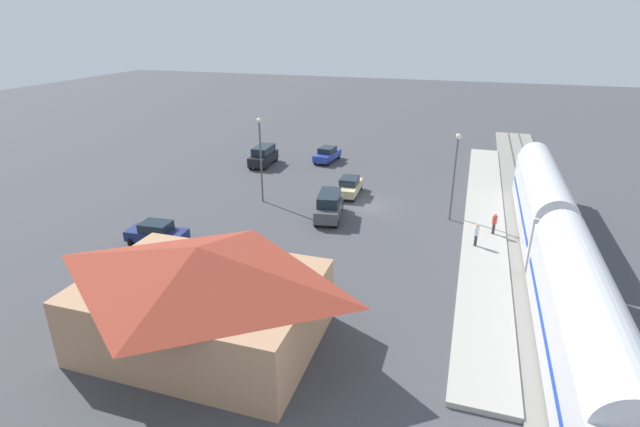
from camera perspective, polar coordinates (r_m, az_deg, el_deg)
The scene contains 14 objects.
ground_plane at distance 43.88m, azimuth 5.87°, elevation 0.96°, with size 200.00×200.00×0.00m, color #424247.
railway_track at distance 43.50m, azimuth 24.20°, elevation -1.04°, with size 4.80×70.00×0.30m.
platform at distance 43.12m, azimuth 18.97°, elevation -0.36°, with size 3.20×46.00×0.30m.
passenger_train at distance 25.83m, azimuth 28.69°, elevation -10.93°, with size 2.93×52.17×4.98m.
station_building at distance 25.36m, azimuth -13.90°, elevation -9.26°, with size 12.36×9.02×5.49m.
pedestrian_on_platform at distance 36.72m, azimuth 18.14°, elevation -2.28°, with size 0.36×0.36×1.71m.
pedestrian_waiting_far at distance 39.22m, azimuth 20.06°, elevation -0.96°, with size 0.36×0.36×1.71m.
suv_black at distance 56.09m, azimuth -6.76°, elevation 6.88°, with size 2.19×4.99×2.22m.
suv_charcoal at distance 40.53m, azimuth 1.10°, elevation 0.99°, with size 2.76×5.16×2.22m.
sedan_tan at distance 46.15m, azimuth 3.51°, elevation 3.27°, with size 2.02×4.57×1.74m.
sedan_blue at distance 57.25m, azimuth 0.87°, elevation 7.07°, with size 2.34×4.68×1.74m.
sedan_navy at distance 37.98m, azimuth -18.87°, elevation -2.21°, with size 4.61×2.49×1.74m.
light_pole_near_platform at distance 40.52m, azimuth 15.81°, elevation 5.40°, with size 0.44×0.44×7.39m.
light_pole_lot_center at distance 43.51m, azimuth -7.11°, elevation 7.50°, with size 0.44×0.44×7.78m.
Camera 1 is at (-8.11, 40.13, 15.79)m, focal length 26.87 mm.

